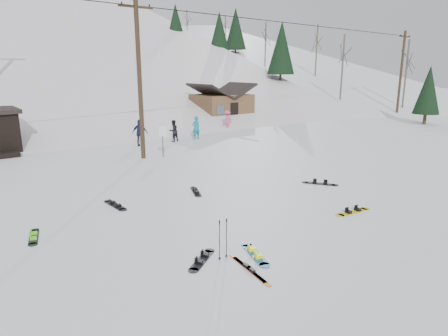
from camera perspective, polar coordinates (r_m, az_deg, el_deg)
ground at (r=11.96m, az=9.43°, el=-11.85°), size 200.00×200.00×0.00m
ski_slope at (r=65.20m, az=-28.12°, el=-2.85°), size 60.00×85.24×65.97m
ridge_right at (r=75.21m, az=2.19°, el=1.72°), size 45.66×93.98×54.59m
treeline_right at (r=66.24m, az=5.27°, el=9.61°), size 20.00×60.00×10.00m
utility_pole at (r=23.55m, az=-11.99°, el=12.59°), size 2.00×0.26×9.00m
utility_pole_right at (r=48.42m, az=23.97°, el=12.37°), size 2.00×0.26×9.00m
trail_sign at (r=23.97m, az=-8.75°, el=4.56°), size 0.50×0.09×1.85m
cabin at (r=38.99m, az=-0.35°, el=8.69°), size 5.39×4.40×3.77m
hero_snowboard at (r=11.70m, az=4.47°, el=-12.14°), size 0.73×1.59×0.12m
hero_skis at (r=10.91m, az=3.61°, el=-14.20°), size 0.38×1.94×0.10m
ski_poles at (r=11.20m, az=-0.14°, el=-10.10°), size 0.33×0.09×1.18m
board_scatter_a at (r=11.39m, az=-3.17°, el=-12.93°), size 1.29×1.00×0.11m
board_scatter_b at (r=16.11m, az=-15.28°, el=-5.11°), size 0.41×1.61×0.11m
board_scatter_c at (r=14.11m, az=-25.53°, el=-8.84°), size 0.56×1.42×0.10m
board_scatter_d at (r=18.88m, az=13.55°, el=-2.16°), size 1.06×1.43×0.12m
board_scatter_e at (r=15.60m, az=17.95°, el=-5.95°), size 1.66×0.44×0.12m
board_scatter_f at (r=17.24m, az=-4.05°, el=-3.36°), size 0.74×1.41×0.10m
skier_teal at (r=29.84m, az=-4.02°, el=5.77°), size 0.66×0.45×1.74m
skier_dark at (r=29.10m, az=-7.24°, el=5.30°), size 0.85×0.72×1.55m
skier_pink at (r=34.29m, az=0.47°, el=6.84°), size 1.18×0.82×1.67m
skier_navy at (r=27.64m, az=-11.91°, el=4.92°), size 1.08×1.06×1.83m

